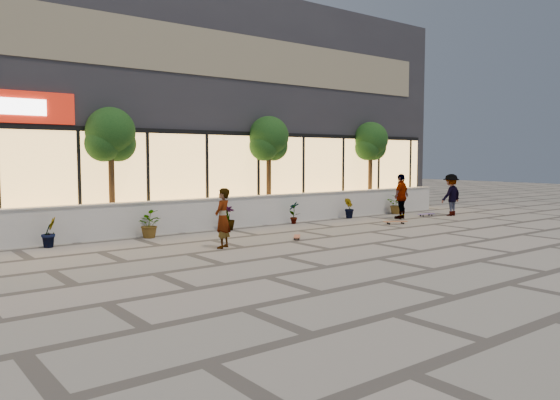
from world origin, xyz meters
TOP-DOWN VIEW (x-y plane):
  - ground at (0.00, 0.00)m, footprint 80.00×80.00m
  - planter_wall at (0.00, 7.00)m, footprint 22.00×0.42m
  - retail_building at (-0.00, 12.49)m, footprint 24.00×9.17m
  - shrub_b at (-5.70, 6.45)m, footprint 0.57×0.57m
  - shrub_c at (-2.90, 6.45)m, footprint 0.68×0.77m
  - shrub_d at (-0.10, 6.45)m, footprint 0.64×0.64m
  - shrub_e at (2.70, 6.45)m, footprint 0.46×0.35m
  - shrub_f at (5.50, 6.45)m, footprint 0.55×0.57m
  - shrub_g at (8.30, 6.45)m, footprint 0.77×0.84m
  - tree_midwest at (-3.50, 7.70)m, footprint 1.60×1.50m
  - tree_mideast at (2.50, 7.70)m, footprint 1.60×1.50m
  - tree_east at (8.00, 7.70)m, footprint 1.60×1.50m
  - skater_center at (-2.11, 3.52)m, footprint 0.69×0.64m
  - skater_right_near at (7.00, 5.13)m, footprint 1.10×0.68m
  - skater_right_far at (9.52, 4.64)m, footprint 1.12×0.66m
  - skateboard_center at (0.47, 3.57)m, footprint 0.59×0.64m
  - skateboard_right_near at (5.51, 4.13)m, footprint 0.87×0.59m
  - skateboard_right_far at (8.58, 5.14)m, footprint 0.83×0.28m

SIDE VIEW (x-z plane):
  - ground at x=0.00m, z-range 0.00..0.00m
  - skateboard_center at x=0.47m, z-range 0.03..0.11m
  - skateboard_right_far at x=8.58m, z-range 0.03..0.13m
  - skateboard_right_near at x=5.51m, z-range 0.03..0.14m
  - shrub_b at x=-5.70m, z-range 0.00..0.81m
  - shrub_c at x=-2.90m, z-range 0.00..0.81m
  - shrub_d at x=-0.10m, z-range 0.00..0.81m
  - shrub_e at x=2.70m, z-range 0.00..0.81m
  - shrub_f at x=5.50m, z-range 0.00..0.81m
  - shrub_g at x=8.30m, z-range 0.00..0.81m
  - planter_wall at x=0.00m, z-range 0.00..1.04m
  - skater_center at x=-2.11m, z-range 0.00..1.59m
  - skater_right_far at x=9.52m, z-range 0.00..1.71m
  - skater_right_near at x=7.00m, z-range 0.00..1.76m
  - tree_midwest at x=-3.50m, z-range 1.03..4.94m
  - tree_mideast at x=2.50m, z-range 1.03..4.94m
  - tree_east at x=8.00m, z-range 1.03..4.94m
  - retail_building at x=0.00m, z-range 0.00..8.50m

